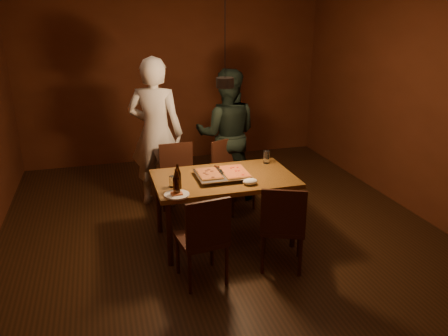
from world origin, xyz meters
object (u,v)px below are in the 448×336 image
object	(u,v)px
chair_far_left	(178,173)
chair_far_right	(230,168)
chair_near_left	(204,233)
beer_bottle_a	(176,182)
beer_bottle_b	(178,177)
plate_slice	(177,195)
pizza_tray	(222,176)
chair_near_right	(283,220)
pendant_lamp	(225,82)
diner_white	(156,133)
dining_table	(224,183)
diner_dark	(227,135)

from	to	relation	value
chair_far_left	chair_far_right	size ratio (longest dim) A/B	0.87
chair_far_left	chair_near_left	bearing A→B (deg)	86.76
beer_bottle_a	beer_bottle_b	size ratio (longest dim) A/B	1.01
beer_bottle_b	plate_slice	size ratio (longest dim) A/B	1.07
pizza_tray	plate_slice	bearing A→B (deg)	-148.55
chair_far_right	chair_near_right	world-z (taller)	same
chair_near_right	plate_slice	world-z (taller)	chair_near_right
chair_far_right	pendant_lamp	size ratio (longest dim) A/B	0.51
chair_near_left	pendant_lamp	distance (m)	1.53
chair_far_left	pendant_lamp	size ratio (longest dim) A/B	0.44
diner_white	pizza_tray	bearing A→B (deg)	136.41
plate_slice	pendant_lamp	world-z (taller)	pendant_lamp
chair_near_left	beer_bottle_a	world-z (taller)	beer_bottle_a
chair_near_right	chair_far_left	bearing A→B (deg)	138.67
chair_far_right	beer_bottle_b	bearing A→B (deg)	26.10
chair_near_right	beer_bottle_a	xyz separation A→B (m)	(-0.95, 0.40, 0.34)
chair_near_right	beer_bottle_b	bearing A→B (deg)	173.11
dining_table	beer_bottle_b	distance (m)	0.61
diner_white	diner_dark	xyz separation A→B (m)	(0.95, 0.00, -0.09)
pizza_tray	pendant_lamp	bearing A→B (deg)	48.11
beer_bottle_a	beer_bottle_b	bearing A→B (deg)	74.79
chair_far_left	dining_table	bearing A→B (deg)	112.48
chair_far_right	pizza_tray	xyz separation A→B (m)	(-0.34, -0.84, 0.24)
beer_bottle_a	plate_slice	bearing A→B (deg)	-107.90
chair_near_right	beer_bottle_b	world-z (taller)	beer_bottle_b
dining_table	chair_far_left	size ratio (longest dim) A/B	3.09
beer_bottle_b	diner_white	bearing A→B (deg)	90.78
diner_white	diner_dark	size ratio (longest dim) A/B	1.11
diner_dark	pendant_lamp	xyz separation A→B (m)	(-0.37, -1.18, 0.89)
chair_far_right	plate_slice	size ratio (longest dim) A/B	2.26
chair_far_left	diner_dark	size ratio (longest dim) A/B	0.28
plate_slice	diner_dark	world-z (taller)	diner_dark
dining_table	pendant_lamp	xyz separation A→B (m)	(0.02, 0.03, 1.08)
chair_near_left	beer_bottle_b	size ratio (longest dim) A/B	1.85
chair_far_left	beer_bottle_b	bearing A→B (deg)	78.59
diner_dark	beer_bottle_a	bearing A→B (deg)	76.20
beer_bottle_b	diner_white	distance (m)	1.42
diner_dark	chair_far_left	bearing A→B (deg)	46.17
beer_bottle_a	pendant_lamp	distance (m)	1.13
chair_far_left	beer_bottle_a	bearing A→B (deg)	77.99
chair_far_right	beer_bottle_b	xyz separation A→B (m)	(-0.85, -1.03, 0.34)
diner_dark	pizza_tray	bearing A→B (deg)	89.30
chair_far_left	beer_bottle_a	size ratio (longest dim) A/B	1.84
chair_far_left	diner_white	bearing A→B (deg)	-64.06
beer_bottle_a	beer_bottle_b	distance (m)	0.14
chair_near_left	beer_bottle_a	bearing A→B (deg)	103.74
plate_slice	beer_bottle_a	bearing A→B (deg)	72.10
plate_slice	diner_white	size ratio (longest dim) A/B	0.13
pizza_tray	pendant_lamp	distance (m)	0.99
chair_far_left	pendant_lamp	distance (m)	1.50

